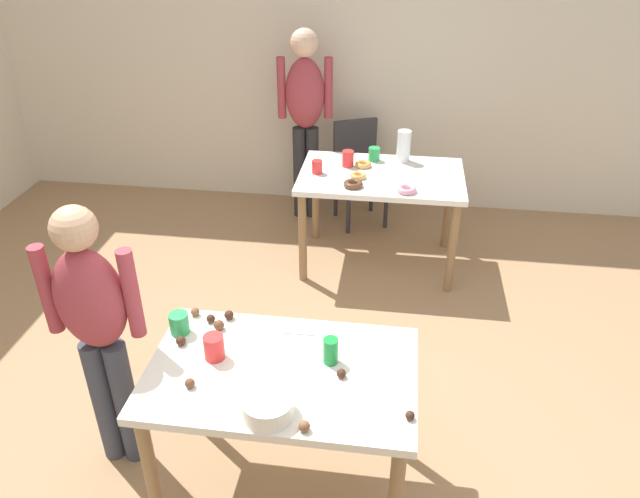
{
  "coord_description": "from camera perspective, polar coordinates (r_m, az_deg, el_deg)",
  "views": [
    {
      "loc": [
        0.45,
        -2.0,
        2.5
      ],
      "look_at": [
        0.07,
        0.68,
        0.9
      ],
      "focal_mm": 33.76,
      "sensor_mm": 36.0,
      "label": 1
    }
  ],
  "objects": [
    {
      "name": "ground_plane",
      "position": [
        3.23,
        -3.07,
        -20.15
      ],
      "size": [
        6.4,
        6.4,
        0.0
      ],
      "primitive_type": "plane",
      "color": "#9E7A56"
    },
    {
      "name": "wall_back",
      "position": [
        5.35,
        3.18,
        17.6
      ],
      "size": [
        6.4,
        0.1,
        2.6
      ],
      "primitive_type": "cube",
      "color": "beige",
      "rests_on": "ground_plane"
    },
    {
      "name": "dining_table_near",
      "position": [
        2.7,
        -3.62,
        -13.04
      ],
      "size": [
        1.15,
        0.73,
        0.75
      ],
      "color": "silver",
      "rests_on": "ground_plane"
    },
    {
      "name": "dining_table_far",
      "position": [
        4.46,
        5.79,
        5.9
      ],
      "size": [
        1.19,
        0.77,
        0.75
      ],
      "color": "white",
      "rests_on": "ground_plane"
    },
    {
      "name": "chair_far_table",
      "position": [
        5.2,
        3.67,
        7.88
      ],
      "size": [
        0.53,
        0.53,
        0.87
      ],
      "color": "#2D2D33",
      "rests_on": "ground_plane"
    },
    {
      "name": "person_girl_near",
      "position": [
        2.89,
        -20.46,
        -6.56
      ],
      "size": [
        0.45,
        0.22,
        1.43
      ],
      "color": "#383D4C",
      "rests_on": "ground_plane"
    },
    {
      "name": "person_adult_far",
      "position": [
        5.08,
        -1.41,
        13.13
      ],
      "size": [
        0.46,
        0.24,
        1.62
      ],
      "color": "#28282D",
      "rests_on": "ground_plane"
    },
    {
      "name": "mixing_bowl",
      "position": [
        2.41,
        -4.98,
        -14.65
      ],
      "size": [
        0.21,
        0.21,
        0.08
      ],
      "primitive_type": "cylinder",
      "color": "white",
      "rests_on": "dining_table_near"
    },
    {
      "name": "soda_can",
      "position": [
        2.62,
        1.02,
        -9.62
      ],
      "size": [
        0.07,
        0.07,
        0.12
      ],
      "primitive_type": "cylinder",
      "color": "#198438",
      "rests_on": "dining_table_near"
    },
    {
      "name": "fork_near",
      "position": [
        2.81,
        -2.21,
        -7.96
      ],
      "size": [
        0.17,
        0.02,
        0.01
      ],
      "primitive_type": "cube",
      "color": "silver",
      "rests_on": "dining_table_near"
    },
    {
      "name": "cup_near_0",
      "position": [
        2.86,
        -13.2,
        -6.88
      ],
      "size": [
        0.09,
        0.09,
        0.1
      ],
      "primitive_type": "cylinder",
      "color": "green",
      "rests_on": "dining_table_near"
    },
    {
      "name": "cup_near_1",
      "position": [
        2.68,
        -10.01,
        -9.14
      ],
      "size": [
        0.09,
        0.09,
        0.12
      ],
      "primitive_type": "cylinder",
      "color": "red",
      "rests_on": "dining_table_near"
    },
    {
      "name": "cake_ball_0",
      "position": [
        2.96,
        -11.75,
        -5.85
      ],
      "size": [
        0.04,
        0.04,
        0.04
      ],
      "primitive_type": "sphere",
      "color": "brown",
      "rests_on": "dining_table_near"
    },
    {
      "name": "cake_ball_1",
      "position": [
        2.85,
        -9.55,
        -7.14
      ],
      "size": [
        0.05,
        0.05,
        0.05
      ],
      "primitive_type": "sphere",
      "color": "brown",
      "rests_on": "dining_table_near"
    },
    {
      "name": "cake_ball_2",
      "position": [
        2.36,
        -1.5,
        -16.44
      ],
      "size": [
        0.04,
        0.04,
        0.04
      ],
      "primitive_type": "sphere",
      "color": "brown",
      "rests_on": "dining_table_near"
    },
    {
      "name": "cake_ball_3",
      "position": [
        2.58,
        -12.24,
        -12.33
      ],
      "size": [
        0.04,
        0.04,
        0.04
      ],
      "primitive_type": "sphere",
      "color": "brown",
      "rests_on": "dining_table_near"
    },
    {
      "name": "cake_ball_4",
      "position": [
        2.57,
        2.03,
        -11.71
      ],
      "size": [
        0.04,
        0.04,
        0.04
      ],
      "primitive_type": "sphere",
      "color": "#3D2319",
      "rests_on": "dining_table_near"
    },
    {
      "name": "cake_ball_5",
      "position": [
        2.91,
        -8.62,
        -6.2
      ],
      "size": [
        0.04,
        0.04,
        0.04
      ],
      "primitive_type": "sphere",
      "color": "#3D2319",
      "rests_on": "dining_table_near"
    },
    {
      "name": "cake_ball_6",
      "position": [
        2.91,
        -10.32,
        -6.51
      ],
      "size": [
        0.04,
        0.04,
        0.04
      ],
      "primitive_type": "sphere",
      "color": "#3D2319",
      "rests_on": "dining_table_near"
    },
    {
      "name": "cake_ball_7",
      "position": [
        2.8,
        -13.05,
        -8.47
      ],
      "size": [
        0.04,
        0.04,
        0.04
      ],
      "primitive_type": "sphere",
      "color": "#3D2319",
      "rests_on": "dining_table_near"
    },
    {
      "name": "cake_ball_8",
      "position": [
        2.43,
        8.53,
        -15.33
      ],
      "size": [
        0.04,
        0.04,
        0.04
      ],
      "primitive_type": "sphere",
      "color": "#3D2319",
      "rests_on": "dining_table_near"
    },
    {
      "name": "pitcher_far",
      "position": [
        4.62,
        7.93,
        9.64
      ],
      "size": [
        0.1,
        0.1,
        0.24
      ],
      "primitive_type": "cylinder",
      "color": "white",
      "rests_on": "dining_table_far"
    },
    {
      "name": "cup_far_0",
      "position": [
        4.39,
        -0.28,
        7.79
      ],
      "size": [
        0.08,
        0.08,
        0.1
      ],
      "primitive_type": "cylinder",
      "color": "red",
      "rests_on": "dining_table_far"
    },
    {
      "name": "cup_far_1",
      "position": [
        4.63,
        5.15,
        8.95
      ],
      "size": [
        0.09,
        0.09,
        0.1
      ],
      "primitive_type": "cylinder",
      "color": "green",
      "rests_on": "dining_table_far"
    },
    {
      "name": "cup_far_2",
      "position": [
        4.51,
        2.66,
        8.56
      ],
      "size": [
        0.09,
        0.09,
        0.12
      ],
      "primitive_type": "cylinder",
      "color": "red",
      "rests_on": "dining_table_far"
    },
    {
      "name": "donut_far_0",
      "position": [
        4.52,
        4.11,
        8.01
      ],
      "size": [
        0.12,
        0.12,
        0.04
      ],
      "primitive_type": "torus",
      "color": "gold",
      "rests_on": "dining_table_far"
    },
    {
      "name": "donut_far_1",
      "position": [
        4.33,
        3.65,
        6.95
      ],
      "size": [
        0.11,
        0.11,
        0.03
      ],
      "primitive_type": "torus",
      "color": "gold",
      "rests_on": "dining_table_far"
    },
    {
      "name": "donut_far_2",
      "position": [
        4.15,
        8.22,
        5.62
      ],
      "size": [
        0.14,
        0.14,
        0.04
      ],
      "primitive_type": "torus",
      "color": "pink",
      "rests_on": "dining_table_far"
    },
    {
      "name": "donut_far_3",
      "position": [
        4.19,
        3.17,
        6.17
      ],
      "size": [
        0.14,
        0.14,
        0.04
      ],
      "primitive_type": "torus",
      "color": "brown",
      "rests_on": "dining_table_far"
    }
  ]
}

